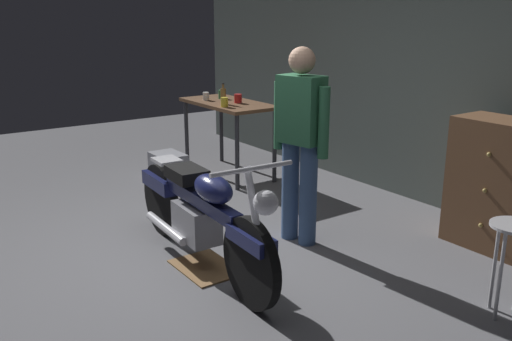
# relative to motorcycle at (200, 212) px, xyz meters

# --- Properties ---
(ground_plane) EXTENTS (12.00, 12.00, 0.00)m
(ground_plane) POSITION_rel_motorcycle_xyz_m (-0.17, -0.08, -0.45)
(ground_plane) COLOR slate
(back_wall) EXTENTS (8.00, 0.12, 3.10)m
(back_wall) POSITION_rel_motorcycle_xyz_m (-0.17, 2.72, 1.10)
(back_wall) COLOR #56605B
(back_wall) RESTS_ON ground_plane
(workbench) EXTENTS (1.30, 0.64, 0.90)m
(workbench) POSITION_rel_motorcycle_xyz_m (-2.06, 1.57, 0.34)
(workbench) COLOR brown
(workbench) RESTS_ON ground_plane
(motorcycle) EXTENTS (2.19, 0.60, 1.00)m
(motorcycle) POSITION_rel_motorcycle_xyz_m (0.00, 0.00, 0.00)
(motorcycle) COLOR black
(motorcycle) RESTS_ON ground_plane
(person_standing) EXTENTS (0.56, 0.29, 1.67)m
(person_standing) POSITION_rel_motorcycle_xyz_m (0.05, 0.95, 0.48)
(person_standing) COLOR #3E5B8A
(person_standing) RESTS_ON ground_plane
(wooden_dresser) EXTENTS (0.80, 0.47, 1.10)m
(wooden_dresser) POSITION_rel_motorcycle_xyz_m (1.13, 2.22, 0.10)
(wooden_dresser) COLOR brown
(wooden_dresser) RESTS_ON ground_plane
(drip_tray) EXTENTS (0.56, 0.40, 0.01)m
(drip_tray) POSITION_rel_motorcycle_xyz_m (0.07, 0.00, -0.44)
(drip_tray) COLOR olive
(drip_tray) RESTS_ON ground_plane
(storage_bin) EXTENTS (0.44, 0.32, 0.34)m
(storage_bin) POSITION_rel_motorcycle_xyz_m (-2.21, 0.82, -0.28)
(storage_bin) COLOR gray
(storage_bin) RESTS_ON ground_plane
(mug_white_ceramic) EXTENTS (0.11, 0.08, 0.10)m
(mug_white_ceramic) POSITION_rel_motorcycle_xyz_m (-2.32, 1.42, 0.50)
(mug_white_ceramic) COLOR white
(mug_white_ceramic) RESTS_ON workbench
(mug_green_speckled) EXTENTS (0.12, 0.08, 0.11)m
(mug_green_speckled) POSITION_rel_motorcycle_xyz_m (-2.32, 1.64, 0.50)
(mug_green_speckled) COLOR #3D7F4C
(mug_green_speckled) RESTS_ON workbench
(mug_red_diner) EXTENTS (0.12, 0.09, 0.11)m
(mug_red_diner) POSITION_rel_motorcycle_xyz_m (-1.92, 1.62, 0.50)
(mug_red_diner) COLOR red
(mug_red_diner) RESTS_ON workbench
(mug_yellow_tall) EXTENTS (0.12, 0.08, 0.11)m
(mug_yellow_tall) POSITION_rel_motorcycle_xyz_m (-1.77, 1.34, 0.50)
(mug_yellow_tall) COLOR yellow
(mug_yellow_tall) RESTS_ON workbench
(bottle) EXTENTS (0.06, 0.06, 0.24)m
(bottle) POSITION_rel_motorcycle_xyz_m (-1.96, 1.44, 0.55)
(bottle) COLOR olive
(bottle) RESTS_ON workbench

